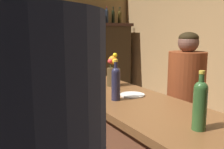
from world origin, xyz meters
TOP-DOWN VIEW (x-y plane):
  - wall_back at (0.00, 3.02)m, footprint 4.99×0.12m
  - bar_counter at (0.38, 0.02)m, footprint 0.64×2.53m
  - display_cabinet at (1.78, 2.70)m, footprint 1.01×0.47m
  - wine_bottle_syrah at (0.16, 0.41)m, footprint 0.07×0.07m
  - wine_bottle_chardonnay at (0.59, 0.91)m, footprint 0.07×0.07m
  - wine_bottle_malbec at (0.27, -0.18)m, footprint 0.07×0.07m
  - wine_bottle_merlot at (0.35, -0.89)m, footprint 0.07×0.07m
  - wine_glass_front at (0.60, 1.08)m, footprint 0.06×0.06m
  - wine_glass_rear at (0.26, 0.63)m, footprint 0.08×0.08m
  - flower_arrangement at (0.51, 0.26)m, footprint 0.13×0.13m
  - cheese_plate at (0.45, -0.14)m, footprint 0.20×0.20m
  - display_bottle_left at (1.47, 2.70)m, footprint 0.08×0.08m
  - display_bottle_midleft at (1.61, 2.70)m, footprint 0.07×0.07m
  - display_bottle_center at (1.79, 2.70)m, footprint 0.07×0.07m
  - display_bottle_midright at (1.94, 2.70)m, footprint 0.07×0.07m
  - display_bottle_right at (2.09, 2.70)m, footprint 0.08×0.08m
  - patron_in_navy at (-0.35, 1.47)m, footprint 0.39×0.39m
  - bartender at (1.19, -0.02)m, footprint 0.37×0.37m

SIDE VIEW (x-z plane):
  - bar_counter at x=0.38m, z-range 0.00..1.03m
  - patron_in_navy at x=-0.35m, z-range 0.06..1.57m
  - bartender at x=1.19m, z-range 0.07..1.60m
  - display_cabinet at x=1.78m, z-range 0.03..1.74m
  - cheese_plate at x=0.45m, z-range 1.02..1.03m
  - wine_glass_rear at x=0.26m, z-range 1.05..1.18m
  - wine_glass_front at x=0.60m, z-range 1.05..1.20m
  - flower_arrangement at x=0.51m, z-range 0.99..1.31m
  - wine_bottle_chardonnay at x=0.59m, z-range 1.00..1.30m
  - wine_bottle_syrah at x=0.16m, z-range 1.00..1.32m
  - wine_bottle_malbec at x=0.27m, z-range 1.01..1.32m
  - wine_bottle_merlot at x=0.35m, z-range 1.01..1.33m
  - wall_back at x=0.00m, z-range 0.00..2.85m
  - display_bottle_left at x=1.47m, z-range 1.69..1.98m
  - display_bottle_midleft at x=1.61m, z-range 1.69..2.01m
  - display_bottle_right at x=2.09m, z-range 1.68..2.01m
  - display_bottle_midright at x=1.94m, z-range 1.69..2.02m
  - display_bottle_center at x=1.79m, z-range 1.69..2.02m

